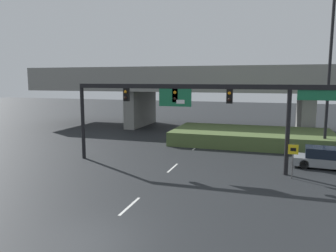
{
  "coord_description": "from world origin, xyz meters",
  "views": [
    {
      "loc": [
        6.42,
        -10.45,
        6.18
      ],
      "look_at": [
        0.0,
        9.86,
        3.13
      ],
      "focal_mm": 35.0,
      "sensor_mm": 36.0,
      "label": 1
    }
  ],
  "objects_px": {
    "signal_gantry": "(190,99)",
    "speed_limit_sign": "(293,156)",
    "parked_sedan_near_right": "(324,158)",
    "highway_light_pole_near": "(329,71)"
  },
  "relations": [
    {
      "from": "signal_gantry",
      "to": "speed_limit_sign",
      "type": "bearing_deg",
      "value": -6.46
    },
    {
      "from": "parked_sedan_near_right",
      "to": "speed_limit_sign",
      "type": "bearing_deg",
      "value": -119.69
    },
    {
      "from": "signal_gantry",
      "to": "highway_light_pole_near",
      "type": "distance_m",
      "value": 12.4
    },
    {
      "from": "speed_limit_sign",
      "to": "highway_light_pole_near",
      "type": "distance_m",
      "value": 10.2
    },
    {
      "from": "signal_gantry",
      "to": "parked_sedan_near_right",
      "type": "relative_size",
      "value": 4.07
    },
    {
      "from": "signal_gantry",
      "to": "speed_limit_sign",
      "type": "height_order",
      "value": "signal_gantry"
    },
    {
      "from": "signal_gantry",
      "to": "speed_limit_sign",
      "type": "distance_m",
      "value": 7.64
    },
    {
      "from": "signal_gantry",
      "to": "highway_light_pole_near",
      "type": "bearing_deg",
      "value": 37.15
    },
    {
      "from": "signal_gantry",
      "to": "speed_limit_sign",
      "type": "relative_size",
      "value": 8.13
    },
    {
      "from": "speed_limit_sign",
      "to": "parked_sedan_near_right",
      "type": "height_order",
      "value": "speed_limit_sign"
    }
  ]
}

